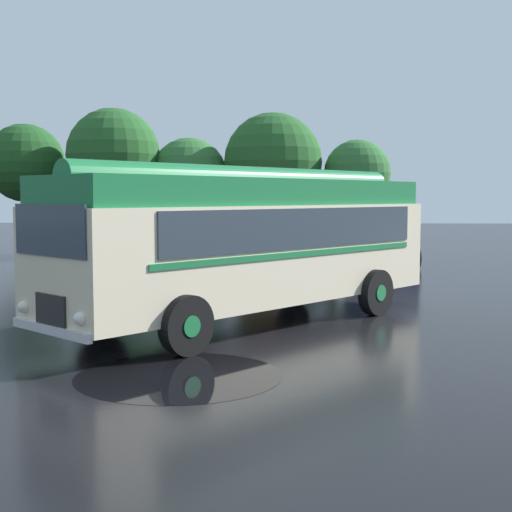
% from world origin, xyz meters
% --- Properties ---
extents(ground_plane, '(120.00, 120.00, 0.00)m').
position_xyz_m(ground_plane, '(0.00, 0.00, 0.00)').
color(ground_plane, black).
extents(vintage_bus, '(8.44, 9.23, 3.49)m').
position_xyz_m(vintage_bus, '(0.87, 0.19, 1.89)').
color(vintage_bus, beige).
rests_on(vintage_bus, ground).
extents(car_near_left, '(2.23, 4.33, 1.66)m').
position_xyz_m(car_near_left, '(-2.54, 14.08, 0.85)').
color(car_near_left, black).
rests_on(car_near_left, ground).
extents(car_mid_left, '(2.21, 4.32, 1.66)m').
position_xyz_m(car_mid_left, '(0.42, 14.11, 0.85)').
color(car_mid_left, maroon).
rests_on(car_mid_left, ground).
extents(car_mid_right, '(2.19, 4.31, 1.66)m').
position_xyz_m(car_mid_right, '(2.87, 13.74, 0.85)').
color(car_mid_right, '#4C5156').
rests_on(car_mid_right, ground).
extents(box_van, '(2.66, 5.90, 2.50)m').
position_xyz_m(box_van, '(5.54, 14.80, 1.36)').
color(box_van, navy).
rests_on(box_van, ground).
extents(tree_far_left, '(3.86, 3.86, 6.41)m').
position_xyz_m(tree_far_left, '(-11.36, 19.58, 4.48)').
color(tree_far_left, '#4C3823').
rests_on(tree_far_left, ground).
extents(tree_left_of_centre, '(4.47, 4.47, 7.05)m').
position_xyz_m(tree_left_of_centre, '(-6.59, 18.70, 4.83)').
color(tree_left_of_centre, '#4C3823').
rests_on(tree_left_of_centre, ground).
extents(tree_centre, '(3.73, 3.73, 5.67)m').
position_xyz_m(tree_centre, '(-2.99, 19.21, 3.84)').
color(tree_centre, '#4C3823').
rests_on(tree_centre, ground).
extents(tree_right_of_centre, '(4.69, 4.69, 6.82)m').
position_xyz_m(tree_right_of_centre, '(1.07, 18.79, 4.51)').
color(tree_right_of_centre, '#4C3823').
rests_on(tree_right_of_centre, ground).
extents(tree_far_right, '(3.16, 3.16, 5.52)m').
position_xyz_m(tree_far_right, '(5.08, 18.61, 3.95)').
color(tree_far_right, '#4C3823').
rests_on(tree_far_right, ground).
extents(puddle_patch, '(3.30, 3.30, 0.01)m').
position_xyz_m(puddle_patch, '(-0.09, -4.41, 0.00)').
color(puddle_patch, black).
rests_on(puddle_patch, ground).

